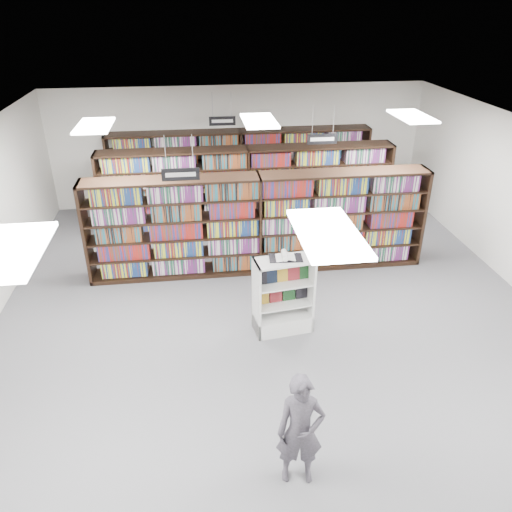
{
  "coord_description": "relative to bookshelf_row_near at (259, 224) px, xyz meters",
  "views": [
    {
      "loc": [
        -1.28,
        -7.34,
        5.25
      ],
      "look_at": [
        -0.26,
        0.5,
        1.1
      ],
      "focal_mm": 35.0,
      "sensor_mm": 36.0,
      "label": 1
    }
  ],
  "objects": [
    {
      "name": "floor",
      "position": [
        0.0,
        -2.0,
        -1.05
      ],
      "size": [
        12.0,
        12.0,
        0.0
      ],
      "primitive_type": "plane",
      "color": "#4F4E53",
      "rests_on": "ground"
    },
    {
      "name": "ceiling",
      "position": [
        0.0,
        -2.0,
        2.15
      ],
      "size": [
        10.0,
        12.0,
        0.1
      ],
      "primitive_type": "cube",
      "color": "white",
      "rests_on": "wall_back"
    },
    {
      "name": "wall_back",
      "position": [
        0.0,
        4.0,
        0.55
      ],
      "size": [
        10.0,
        0.1,
        3.2
      ],
      "primitive_type": "cube",
      "color": "white",
      "rests_on": "ground"
    },
    {
      "name": "bookshelf_row_near",
      "position": [
        0.0,
        0.0,
        0.0
      ],
      "size": [
        7.0,
        0.6,
        2.1
      ],
      "color": "black",
      "rests_on": "floor"
    },
    {
      "name": "bookshelf_row_mid",
      "position": [
        0.0,
        2.0,
        0.0
      ],
      "size": [
        7.0,
        0.6,
        2.1
      ],
      "color": "black",
      "rests_on": "floor"
    },
    {
      "name": "bookshelf_row_far",
      "position": [
        0.0,
        3.7,
        0.0
      ],
      "size": [
        7.0,
        0.6,
        2.1
      ],
      "color": "black",
      "rests_on": "floor"
    },
    {
      "name": "aisle_sign_left",
      "position": [
        -1.5,
        -1.0,
        1.48
      ],
      "size": [
        0.65,
        0.02,
        0.8
      ],
      "color": "#B2B2B7",
      "rests_on": "ceiling"
    },
    {
      "name": "aisle_sign_right",
      "position": [
        1.5,
        1.0,
        1.48
      ],
      "size": [
        0.65,
        0.02,
        0.8
      ],
      "color": "#B2B2B7",
      "rests_on": "ceiling"
    },
    {
      "name": "aisle_sign_center",
      "position": [
        -0.5,
        3.0,
        1.48
      ],
      "size": [
        0.65,
        0.02,
        0.8
      ],
      "color": "#B2B2B7",
      "rests_on": "ceiling"
    },
    {
      "name": "troffer_front_left",
      "position": [
        -3.0,
        -5.0,
        2.11
      ],
      "size": [
        0.6,
        1.2,
        0.04
      ],
      "primitive_type": "cube",
      "color": "white",
      "rests_on": "ceiling"
    },
    {
      "name": "troffer_front_center",
      "position": [
        0.0,
        -5.0,
        2.11
      ],
      "size": [
        0.6,
        1.2,
        0.04
      ],
      "primitive_type": "cube",
      "color": "white",
      "rests_on": "ceiling"
    },
    {
      "name": "troffer_back_left",
      "position": [
        -3.0,
        0.0,
        2.11
      ],
      "size": [
        0.6,
        1.2,
        0.04
      ],
      "primitive_type": "cube",
      "color": "white",
      "rests_on": "ceiling"
    },
    {
      "name": "troffer_back_center",
      "position": [
        0.0,
        0.0,
        2.11
      ],
      "size": [
        0.6,
        1.2,
        0.04
      ],
      "primitive_type": "cube",
      "color": "white",
      "rests_on": "ceiling"
    },
    {
      "name": "troffer_back_right",
      "position": [
        3.0,
        0.0,
        2.11
      ],
      "size": [
        0.6,
        1.2,
        0.04
      ],
      "primitive_type": "cube",
      "color": "white",
      "rests_on": "ceiling"
    },
    {
      "name": "endcap_display",
      "position": [
        0.11,
        -2.19,
        -0.58
      ],
      "size": [
        1.05,
        0.62,
        1.39
      ],
      "rotation": [
        0.0,
        0.0,
        0.14
      ],
      "color": "silver",
      "rests_on": "floor"
    },
    {
      "name": "open_book",
      "position": [
        0.14,
        -2.19,
        0.37
      ],
      "size": [
        0.57,
        0.36,
        0.12
      ],
      "rotation": [
        0.0,
        0.0,
        -0.08
      ],
      "color": "black",
      "rests_on": "endcap_display"
    },
    {
      "name": "shopper",
      "position": [
        -0.23,
        -5.27,
        -0.28
      ],
      "size": [
        0.6,
        0.43,
        1.53
      ],
      "primitive_type": "imported",
      "rotation": [
        0.0,
        0.0,
        -0.11
      ],
      "color": "#514C57",
      "rests_on": "floor"
    }
  ]
}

